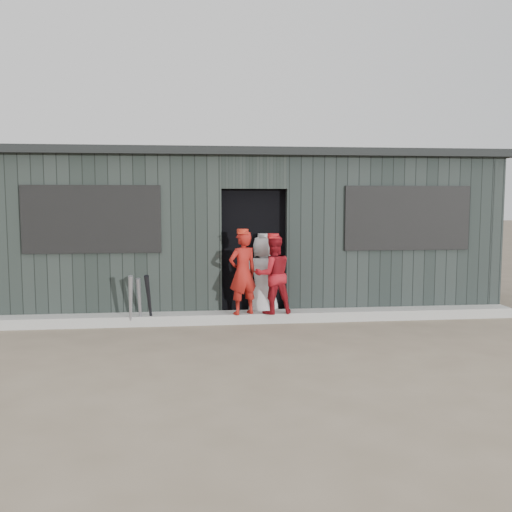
{
  "coord_description": "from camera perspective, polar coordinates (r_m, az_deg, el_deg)",
  "views": [
    {
      "loc": [
        -0.95,
        -6.58,
        1.85
      ],
      "look_at": [
        0.0,
        1.8,
        1.0
      ],
      "focal_mm": 40.0,
      "sensor_mm": 36.0,
      "label": 1
    }
  ],
  "objects": [
    {
      "name": "curb",
      "position": [
        8.64,
        -0.02,
        -6.1
      ],
      "size": [
        8.0,
        0.36,
        0.15
      ],
      "primitive_type": "cube",
      "color": "#9A9A95",
      "rests_on": "ground"
    },
    {
      "name": "ground",
      "position": [
        6.91,
        1.71,
        -9.79
      ],
      "size": [
        80.0,
        80.0,
        0.0
      ],
      "primitive_type": "plane",
      "color": "brown",
      "rests_on": "ground"
    },
    {
      "name": "dugout",
      "position": [
        10.15,
        -1.09,
        2.57
      ],
      "size": [
        8.3,
        3.3,
        2.62
      ],
      "color": "black",
      "rests_on": "ground"
    },
    {
      "name": "player_grey_back",
      "position": [
        8.81,
        0.72,
        -2.1
      ],
      "size": [
        0.66,
        0.45,
        1.29
      ],
      "primitive_type": "imported",
      "rotation": [
        0.0,
        0.0,
        3.2
      ],
      "color": "silver",
      "rests_on": "ground"
    },
    {
      "name": "player_red_right",
      "position": [
        8.43,
        1.71,
        -1.87
      ],
      "size": [
        0.64,
        0.54,
        1.16
      ],
      "primitive_type": "imported",
      "rotation": [
        0.0,
        0.0,
        3.33
      ],
      "color": "maroon",
      "rests_on": "curb"
    },
    {
      "name": "bat_right",
      "position": [
        8.35,
        -10.64,
        -4.4
      ],
      "size": [
        0.12,
        0.37,
        0.78
      ],
      "primitive_type": "cone",
      "rotation": [
        0.37,
        0.0,
        -0.15
      ],
      "color": "black",
      "rests_on": "ground"
    },
    {
      "name": "bat_left",
      "position": [
        8.34,
        -12.43,
        -4.47
      ],
      "size": [
        0.11,
        0.28,
        0.78
      ],
      "primitive_type": "cone",
      "rotation": [
        0.26,
        0.0,
        0.17
      ],
      "color": "#94949C",
      "rests_on": "ground"
    },
    {
      "name": "player_red_left",
      "position": [
        8.37,
        -1.33,
        -1.68
      ],
      "size": [
        0.53,
        0.46,
        1.24
      ],
      "primitive_type": "imported",
      "rotation": [
        0.0,
        0.0,
        3.57
      ],
      "color": "maroon",
      "rests_on": "curb"
    },
    {
      "name": "bat_mid",
      "position": [
        8.4,
        -11.58,
        -4.56
      ],
      "size": [
        0.09,
        0.24,
        0.73
      ],
      "primitive_type": "cone",
      "rotation": [
        0.24,
        0.0,
        -0.08
      ],
      "color": "gray",
      "rests_on": "ground"
    }
  ]
}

